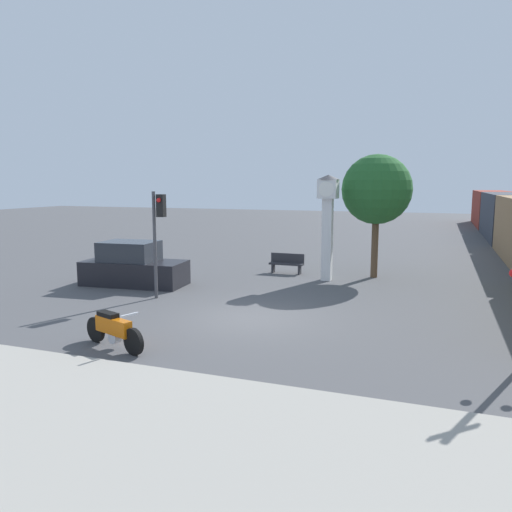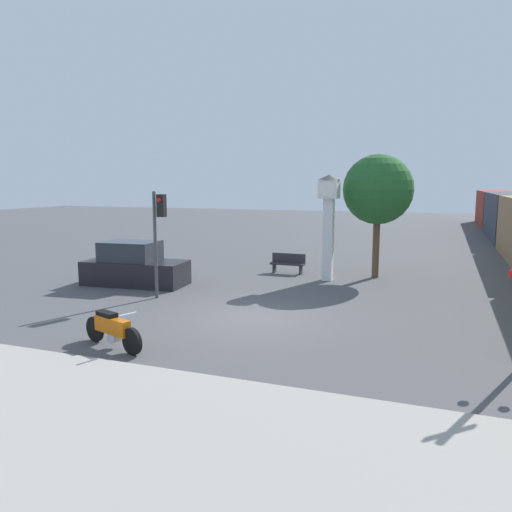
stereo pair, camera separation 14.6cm
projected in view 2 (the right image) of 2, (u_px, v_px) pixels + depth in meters
The scene contains 8 objects.
ground_plane at pixel (251, 318), 15.54m from camera, with size 120.00×120.00×0.00m, color #4C4C4F.
sidewalk_strip at pixel (79, 435), 8.24m from camera, with size 36.00×6.00×0.10m.
motorcycle at pixel (112, 329), 12.67m from camera, with size 2.21×0.91×1.01m.
clock_tower at pixel (329, 211), 21.16m from camera, with size 0.96×0.96×4.52m.
traffic_light at pixel (158, 225), 17.83m from camera, with size 0.50×0.35×3.88m.
street_tree at pixel (378, 190), 21.65m from camera, with size 3.04×3.04×5.42m.
bench at pixel (288, 263), 23.18m from camera, with size 1.60×0.44×0.92m.
parked_car at pixel (134, 267), 20.56m from camera, with size 4.34×2.17×1.80m.
Camera 2 is at (5.46, -14.08, 4.17)m, focal length 35.00 mm.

